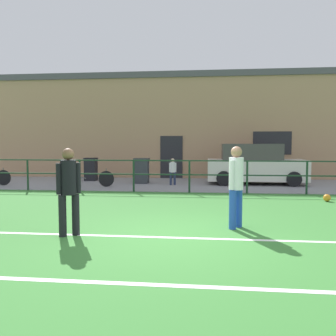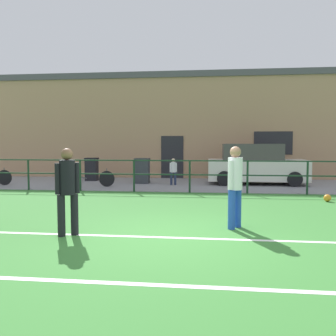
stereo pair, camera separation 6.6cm
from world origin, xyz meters
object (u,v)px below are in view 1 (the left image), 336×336
(player_winger, at_px, (236,182))
(soccer_ball_match, at_px, (327,198))
(parked_car_red, at_px, (255,165))
(bicycle_parked_0, at_px, (86,178))
(trash_bin_0, at_px, (142,171))
(player_goalkeeper, at_px, (69,186))
(trash_bin_1, at_px, (91,169))
(spectator_child, at_px, (173,170))

(player_winger, height_order, soccer_ball_match, player_winger)
(soccer_ball_match, relative_size, parked_car_red, 0.05)
(bicycle_parked_0, xyz_separation_m, trash_bin_0, (2.00, 1.35, 0.22))
(soccer_ball_match, xyz_separation_m, parked_car_red, (-1.57, 4.34, 0.71))
(player_goalkeeper, distance_m, trash_bin_1, 9.92)
(player_goalkeeper, relative_size, player_winger, 0.98)
(soccer_ball_match, xyz_separation_m, bicycle_parked_0, (-8.38, 2.69, 0.24))
(player_goalkeeper, height_order, trash_bin_1, player_goalkeeper)
(trash_bin_0, height_order, trash_bin_1, trash_bin_0)
(player_goalkeeper, bearing_deg, trash_bin_1, -107.43)
(trash_bin_0, bearing_deg, bicycle_parked_0, -145.84)
(bicycle_parked_0, height_order, trash_bin_1, trash_bin_1)
(player_winger, bearing_deg, soccer_ball_match, 174.99)
(player_winger, distance_m, bicycle_parked_0, 8.38)
(spectator_child, relative_size, trash_bin_0, 1.02)
(player_winger, bearing_deg, trash_bin_1, -111.43)
(player_goalkeeper, distance_m, soccer_ball_match, 7.75)
(soccer_ball_match, height_order, trash_bin_0, trash_bin_0)
(player_goalkeeper, relative_size, parked_car_red, 0.41)
(soccer_ball_match, distance_m, spectator_child, 6.16)
(player_goalkeeper, bearing_deg, spectator_child, -131.60)
(player_winger, distance_m, soccer_ball_match, 4.83)
(spectator_child, relative_size, parked_car_red, 0.27)
(parked_car_red, bearing_deg, player_winger, -99.97)
(bicycle_parked_0, height_order, trash_bin_0, trash_bin_0)
(parked_car_red, bearing_deg, trash_bin_0, -176.58)
(trash_bin_0, xyz_separation_m, trash_bin_1, (-2.52, 0.81, -0.01))
(player_goalkeeper, distance_m, trash_bin_0, 8.72)
(parked_car_red, bearing_deg, player_goalkeeper, -116.93)
(player_goalkeeper, bearing_deg, bicycle_parked_0, -106.70)
(player_goalkeeper, xyz_separation_m, bicycle_parked_0, (-2.23, 7.35, -0.59))
(player_goalkeeper, xyz_separation_m, player_winger, (3.16, 0.96, 0.02))
(soccer_ball_match, distance_m, trash_bin_0, 7.57)
(player_winger, relative_size, trash_bin_1, 1.59)
(player_winger, relative_size, spectator_child, 1.52)
(soccer_ball_match, xyz_separation_m, trash_bin_0, (-6.38, 4.05, 0.46))
(bicycle_parked_0, relative_size, trash_bin_1, 2.15)
(parked_car_red, xyz_separation_m, bicycle_parked_0, (-6.80, -1.64, -0.47))
(trash_bin_1, bearing_deg, soccer_ball_match, -28.63)
(player_winger, xyz_separation_m, trash_bin_0, (-3.39, 7.75, -0.39))
(player_winger, relative_size, soccer_ball_match, 7.74)
(spectator_child, relative_size, trash_bin_1, 1.04)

